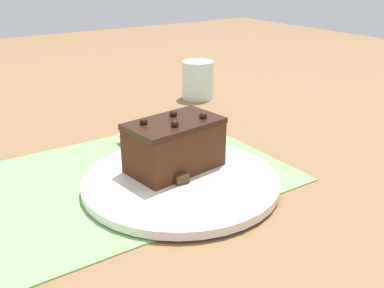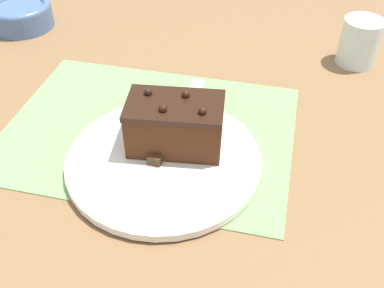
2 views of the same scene
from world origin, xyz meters
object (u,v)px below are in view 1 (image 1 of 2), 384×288
object	(u,v)px
cake_plate	(181,181)
serving_knife	(160,162)
chocolate_cake	(174,145)
drinking_glass	(198,80)

from	to	relation	value
cake_plate	serving_knife	bearing A→B (deg)	93.73
serving_knife	chocolate_cake	bearing A→B (deg)	-53.67
cake_plate	drinking_glass	xyz separation A→B (m)	(0.29, 0.37, 0.03)
cake_plate	drinking_glass	world-z (taller)	drinking_glass
serving_knife	drinking_glass	world-z (taller)	drinking_glass
drinking_glass	cake_plate	bearing A→B (deg)	-127.93
chocolate_cake	drinking_glass	world-z (taller)	chocolate_cake
chocolate_cake	drinking_glass	bearing A→B (deg)	50.49
chocolate_cake	serving_knife	xyz separation A→B (m)	(-0.01, 0.02, -0.03)
chocolate_cake	drinking_glass	xyz separation A→B (m)	(0.28, 0.33, -0.01)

